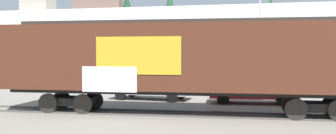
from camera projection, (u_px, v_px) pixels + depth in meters
The scene contains 7 objects.
ground_plane at pixel (193, 115), 17.85m from camera, with size 260.00×260.00×0.00m, color slate.
track at pixel (193, 114), 17.86m from camera, with size 59.99×5.06×0.08m.
freight_car at pixel (186, 59), 17.83m from camera, with size 17.00×3.76×4.32m.
flagpole at pixel (261, 13), 30.27m from camera, with size 0.51×1.24×9.80m.
hillside at pixel (249, 41), 86.05m from camera, with size 151.51×43.85×15.60m.
parked_car_silver at pixel (150, 86), 23.77m from camera, with size 4.87×2.26×1.63m.
parked_car_red at pixel (252, 88), 21.90m from camera, with size 4.73×2.23×1.73m.
Camera 1 is at (3.04, -17.53, 2.81)m, focal length 42.33 mm.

